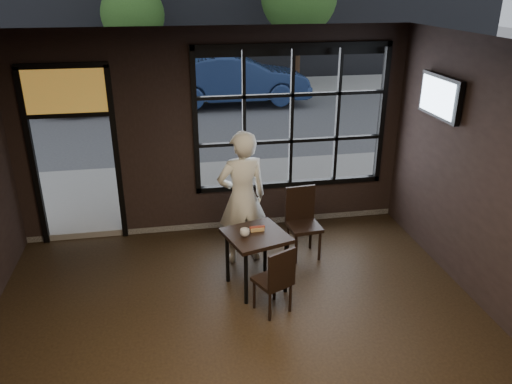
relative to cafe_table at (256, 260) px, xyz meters
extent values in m
cube|color=black|center=(-0.31, -1.68, -0.41)|extent=(6.00, 7.00, 0.02)
cube|color=black|center=(-0.31, -1.68, 2.81)|extent=(6.00, 7.00, 0.02)
cube|color=black|center=(0.89, 1.82, 1.40)|extent=(3.06, 0.12, 2.28)
cube|color=orange|center=(-2.41, 1.82, 1.95)|extent=(1.20, 0.06, 0.70)
cube|color=#545456|center=(-0.31, 22.32, -0.42)|extent=(60.00, 41.00, 0.04)
cube|color=black|center=(0.00, 0.00, 0.00)|extent=(0.91, 0.91, 0.79)
cube|color=black|center=(0.10, -0.54, 0.05)|extent=(0.52, 0.52, 0.90)
cube|color=black|center=(0.83, 0.68, 0.12)|extent=(0.49, 0.49, 1.03)
imported|color=silver|center=(-0.06, 0.75, 0.58)|extent=(0.78, 0.57, 1.95)
imported|color=silver|center=(-0.15, -0.03, 0.44)|extent=(0.16, 0.16, 0.10)
cube|color=black|center=(2.62, 0.55, 1.94)|extent=(0.11, 0.97, 0.57)
imported|color=navy|center=(1.22, 10.47, 0.48)|extent=(4.72, 1.65, 1.56)
imported|color=#4A1818|center=(-2.63, 10.37, 0.38)|extent=(4.09, 1.87, 1.36)
cylinder|color=#332114|center=(-1.98, 13.64, 0.63)|extent=(0.19, 0.19, 2.05)
sphere|color=#376323|center=(-1.98, 13.64, 2.30)|extent=(2.24, 2.24, 2.24)
cylinder|color=#332114|center=(3.89, 12.88, 0.85)|extent=(0.23, 0.23, 2.50)
camera|label=1|loc=(-1.01, -5.58, 3.37)|focal=35.00mm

